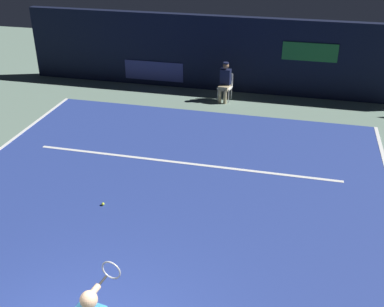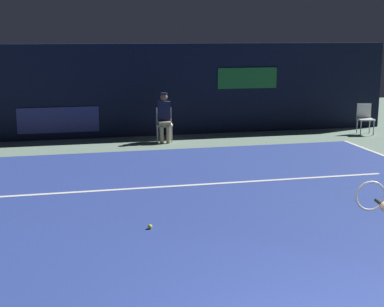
{
  "view_description": "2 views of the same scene",
  "coord_description": "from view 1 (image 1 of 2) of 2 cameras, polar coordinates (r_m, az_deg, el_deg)",
  "views": [
    {
      "loc": [
        2.68,
        -3.84,
        5.77
      ],
      "look_at": [
        0.47,
        5.26,
        0.85
      ],
      "focal_mm": 43.63,
      "sensor_mm": 36.0,
      "label": 1
    },
    {
      "loc": [
        -2.44,
        -4.01,
        2.89
      ],
      "look_at": [
        -0.35,
        4.95,
        0.92
      ],
      "focal_mm": 52.94,
      "sensor_mm": 36.0,
      "label": 2
    }
  ],
  "objects": [
    {
      "name": "ground_plane",
      "position": [
        10.39,
        -3.72,
        -6.11
      ],
      "size": [
        29.55,
        29.55,
        0.0
      ],
      "primitive_type": "plane",
      "color": "slate"
    },
    {
      "name": "court_surface",
      "position": [
        10.39,
        -3.72,
        -6.08
      ],
      "size": [
        10.15,
        10.75,
        0.01
      ],
      "primitive_type": "cube",
      "color": "navy",
      "rests_on": "ground"
    },
    {
      "name": "line_service",
      "position": [
        11.93,
        -1.09,
        -1.16
      ],
      "size": [
        7.92,
        0.1,
        0.01
      ],
      "primitive_type": "cube",
      "color": "white",
      "rests_on": "court_surface"
    },
    {
      "name": "back_wall",
      "position": [
        16.63,
        3.91,
        12.03
      ],
      "size": [
        14.48,
        0.33,
        2.6
      ],
      "color": "black",
      "rests_on": "ground"
    },
    {
      "name": "line_judge_on_chair",
      "position": [
        15.74,
        4.05,
        8.79
      ],
      "size": [
        0.48,
        0.56,
        1.32
      ],
      "color": "white",
      "rests_on": "ground"
    },
    {
      "name": "tennis_ball",
      "position": [
        10.45,
        -10.83,
        -6.08
      ],
      "size": [
        0.07,
        0.07,
        0.07
      ],
      "primitive_type": "sphere",
      "color": "#CCE033",
      "rests_on": "court_surface"
    }
  ]
}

